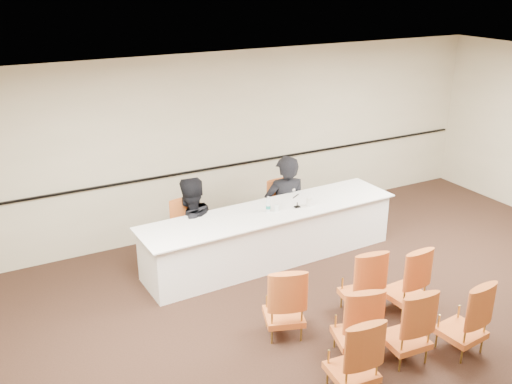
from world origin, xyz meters
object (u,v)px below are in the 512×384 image
at_px(aud_chair_front_mid, 362,280).
at_px(aud_chair_back_mid, 406,323).
at_px(panelist_main_chair, 285,210).
at_px(aud_chair_front_right, 405,278).
at_px(panelist_second_chair, 190,232).
at_px(aud_chair_back_left, 353,354).
at_px(aud_chair_back_right, 463,315).
at_px(microphone, 297,199).
at_px(panel_table, 271,235).
at_px(coffee_cup, 309,202).
at_px(water_bottle, 268,204).
at_px(panelist_main, 285,212).
at_px(drinking_glass, 277,208).
at_px(aud_chair_extra, 356,320).
at_px(aud_chair_front_left, 284,300).
at_px(panelist_second, 190,233).

bearing_deg(aud_chair_front_mid, aud_chair_back_mid, -89.76).
bearing_deg(panelist_main_chair, aud_chair_front_right, -87.69).
bearing_deg(panelist_second_chair, aud_chair_back_left, -86.00).
bearing_deg(aud_chair_back_right, microphone, 92.70).
xyz_separation_m(panel_table, coffee_cup, (0.59, -0.14, 0.48)).
xyz_separation_m(panel_table, aud_chair_back_left, (-0.72, -2.99, 0.07)).
bearing_deg(water_bottle, aud_chair_front_mid, -79.06).
height_order(water_bottle, aud_chair_back_mid, water_bottle).
bearing_deg(coffee_cup, panel_table, 166.64).
relative_size(microphone, aud_chair_back_left, 0.28).
bearing_deg(panelist_main, water_bottle, 53.87).
height_order(panelist_main_chair, panelist_second_chair, same).
bearing_deg(microphone, panelist_second_chair, 164.47).
height_order(drinking_glass, aud_chair_back_mid, aud_chair_back_mid).
height_order(panelist_second_chair, aud_chair_front_mid, same).
height_order(aud_chair_back_mid, aud_chair_back_right, same).
relative_size(panelist_main_chair, microphone, 3.62).
height_order(panel_table, water_bottle, water_bottle).
bearing_deg(water_bottle, panelist_main_chair, 42.71).
bearing_deg(aud_chair_extra, panel_table, 99.49).
height_order(coffee_cup, aud_chair_back_mid, coffee_cup).
relative_size(panelist_main, panelist_second_chair, 2.08).
distance_m(drinking_glass, aud_chair_front_left, 1.96).
bearing_deg(panelist_second, water_bottle, 136.82).
bearing_deg(water_bottle, microphone, -9.98).
bearing_deg(aud_chair_extra, aud_chair_back_left, -114.26).
relative_size(panelist_main, aud_chair_back_left, 2.08).
distance_m(aud_chair_front_mid, aud_chair_back_left, 1.54).
distance_m(aud_chair_back_left, aud_chair_back_right, 1.55).
bearing_deg(aud_chair_back_mid, panel_table, 97.80).
bearing_deg(aud_chair_back_right, aud_chair_front_left, 137.31).
relative_size(microphone, water_bottle, 1.12).
xyz_separation_m(aud_chair_front_left, aud_chair_back_left, (0.10, -1.22, 0.00)).
bearing_deg(microphone, aud_chair_front_right, -70.39).
bearing_deg(aud_chair_back_right, panel_table, 99.79).
xyz_separation_m(panelist_main_chair, panelist_second, (-1.71, -0.06, -0.03)).
height_order(coffee_cup, aud_chair_back_left, coffee_cup).
bearing_deg(panel_table, panelist_main, 42.88).
relative_size(panelist_second, panelist_second_chair, 1.89).
height_order(panelist_second, coffee_cup, panelist_second).
height_order(panelist_second_chair, microphone, microphone).
relative_size(aud_chair_front_mid, aud_chair_extra, 1.00).
bearing_deg(panelist_main, aud_chair_back_right, 104.43).
bearing_deg(aud_chair_extra, panelist_second_chair, 120.84).
relative_size(drinking_glass, aud_chair_front_right, 0.11).
xyz_separation_m(panelist_main, panelist_second, (-1.71, -0.06, 0.02)).
relative_size(panelist_main, aud_chair_back_mid, 2.08).
relative_size(panelist_second_chair, microphone, 3.62).
relative_size(coffee_cup, aud_chair_extra, 0.15).
height_order(panel_table, aud_chair_extra, aud_chair_extra).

